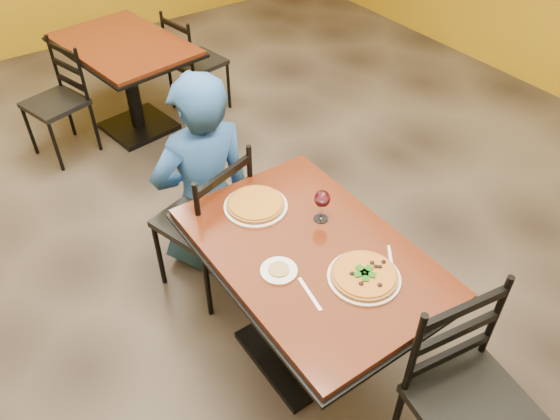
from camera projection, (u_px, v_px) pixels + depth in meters
floor at (255, 289)px, 3.22m from camera, size 7.00×8.00×0.01m
table_main at (309, 278)px, 2.54m from camera, size 0.83×1.23×0.75m
table_second at (127, 67)px, 4.18m from camera, size 0.92×1.23×0.75m
chair_main_near at (476, 411)px, 2.12m from camera, size 0.50×0.50×0.97m
chair_main_far at (203, 220)px, 2.98m from camera, size 0.53×0.53×0.94m
chair_second_left at (55, 104)px, 4.01m from camera, size 0.47×0.47×0.85m
chair_second_right at (197, 62)px, 4.52m from camera, size 0.44×0.44×0.85m
diner at (202, 171)px, 3.07m from camera, size 0.64×0.44×1.23m
plate_main at (364, 278)px, 2.28m from camera, size 0.31×0.31×0.01m
pizza_main at (364, 275)px, 2.27m from camera, size 0.28×0.28×0.02m
plate_far at (256, 206)px, 2.63m from camera, size 0.31×0.31×0.01m
pizza_far at (256, 204)px, 2.62m from camera, size 0.28×0.28×0.02m
side_plate at (279, 271)px, 2.31m from camera, size 0.16×0.16×0.01m
dip at (279, 269)px, 2.30m from camera, size 0.09×0.09×0.01m
wine_glass at (322, 204)px, 2.51m from camera, size 0.08×0.08×0.18m
fork at (310, 294)px, 2.22m from camera, size 0.05×0.19×0.00m
knife at (391, 263)px, 2.35m from camera, size 0.14×0.17×0.00m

